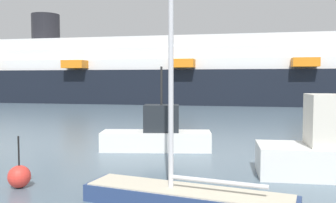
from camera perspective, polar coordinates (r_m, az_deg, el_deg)
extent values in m
cube|color=navy|center=(10.92, 2.96, -14.95)|extent=(6.33, 2.15, 0.51)
cube|color=beige|center=(10.84, 2.96, -13.58)|extent=(6.07, 2.01, 0.04)
cylinder|color=silver|center=(10.49, 7.72, -12.30)|extent=(2.79, 0.47, 0.12)
cube|color=white|center=(19.18, -1.88, -6.16)|extent=(5.90, 2.89, 0.99)
cube|color=#1E2328|center=(19.00, -1.03, -2.62)|extent=(2.04, 1.62, 1.40)
cylinder|color=#262626|center=(18.90, -1.04, 2.48)|extent=(0.11, 0.11, 1.99)
sphere|color=red|center=(13.71, -22.22, -10.81)|extent=(0.77, 0.77, 0.77)
cylinder|color=black|center=(13.52, -22.31, -7.14)|extent=(0.06, 0.06, 1.01)
cube|color=black|center=(59.69, -4.36, 2.36)|extent=(93.48, 18.41, 5.11)
cube|color=white|center=(59.72, -4.38, 5.62)|extent=(85.97, 16.42, 1.67)
cube|color=white|center=(59.81, -4.38, 7.22)|extent=(80.81, 15.44, 1.67)
cube|color=white|center=(59.94, -4.39, 8.81)|extent=(75.66, 14.45, 1.67)
cube|color=orange|center=(56.31, -14.32, 5.65)|extent=(3.49, 2.79, 1.17)
cube|color=orange|center=(51.34, 2.31, 5.98)|extent=(3.49, 2.79, 1.17)
cube|color=orange|center=(51.28, 20.64, 5.76)|extent=(3.49, 2.79, 1.17)
cylinder|color=black|center=(66.84, -18.57, 10.81)|extent=(4.68, 4.68, 4.64)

